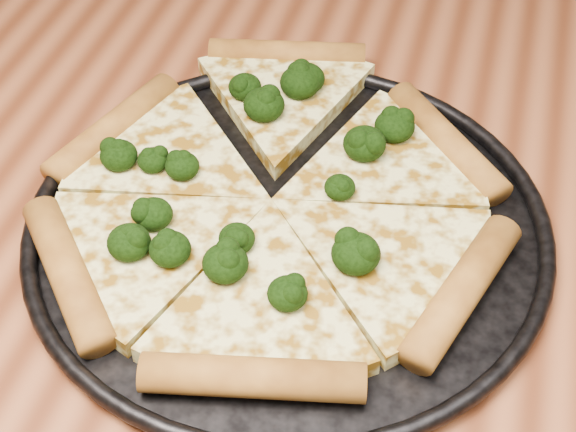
# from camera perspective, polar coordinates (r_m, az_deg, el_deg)

# --- Properties ---
(dining_table) EXTENTS (1.20, 0.90, 0.75)m
(dining_table) POSITION_cam_1_polar(r_m,az_deg,el_deg) (0.64, -4.00, -11.28)
(dining_table) COLOR brown
(dining_table) RESTS_ON ground
(pizza_pan) EXTENTS (0.37, 0.37, 0.02)m
(pizza_pan) POSITION_cam_1_polar(r_m,az_deg,el_deg) (0.60, 0.00, -0.55)
(pizza_pan) COLOR black
(pizza_pan) RESTS_ON dining_table
(pizza) EXTENTS (0.34, 0.37, 0.03)m
(pizza) POSITION_cam_1_polar(r_m,az_deg,el_deg) (0.61, -1.07, 1.32)
(pizza) COLOR #E7E48D
(pizza) RESTS_ON pizza_pan
(broccoli_florets) EXTENTS (0.22, 0.25, 0.02)m
(broccoli_florets) POSITION_cam_1_polar(r_m,az_deg,el_deg) (0.61, -1.65, 3.29)
(broccoli_florets) COLOR black
(broccoli_florets) RESTS_ON pizza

